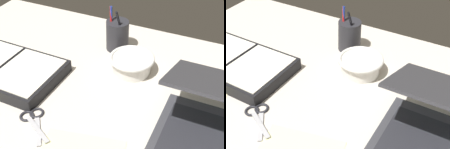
# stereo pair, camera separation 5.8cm
# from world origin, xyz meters

# --- Properties ---
(desk_top) EXTENTS (1.40, 1.00, 0.02)m
(desk_top) POSITION_xyz_m (0.00, 0.00, 0.01)
(desk_top) COLOR beige
(desk_top) RESTS_ON ground
(bowl) EXTENTS (0.14, 0.14, 0.05)m
(bowl) POSITION_xyz_m (-0.01, 0.22, 0.05)
(bowl) COLOR silver
(bowl) RESTS_ON desk_top
(pen_cup) EXTENTS (0.08, 0.08, 0.15)m
(pen_cup) POSITION_xyz_m (-0.10, 0.32, 0.07)
(pen_cup) COLOR #28282D
(pen_cup) RESTS_ON desk_top
(planner) EXTENTS (0.34, 0.22, 0.04)m
(planner) POSITION_xyz_m (-0.35, 0.04, 0.04)
(planner) COLOR black
(planner) RESTS_ON desk_top
(scissors) EXTENTS (0.12, 0.11, 0.01)m
(scissors) POSITION_xyz_m (-0.16, -0.08, 0.02)
(scissors) COLOR #B7B7BC
(scissors) RESTS_ON desk_top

